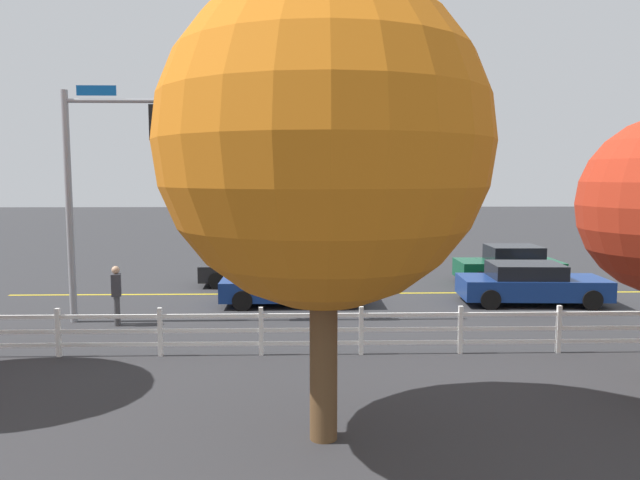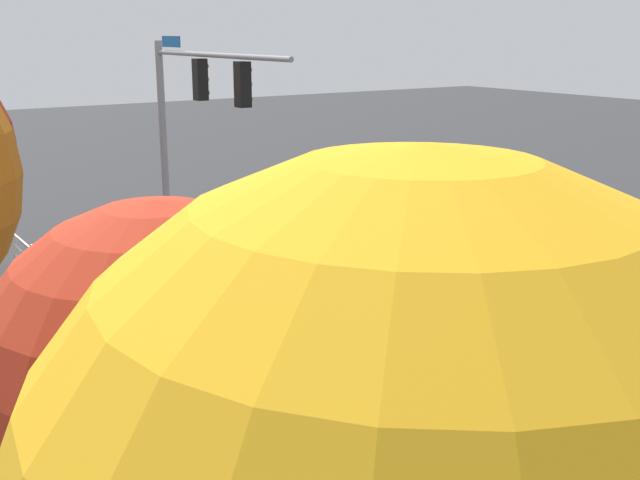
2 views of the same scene
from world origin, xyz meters
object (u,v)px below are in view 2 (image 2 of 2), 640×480
Objects in this scene: car_1 at (363,299)px; tree_3 at (164,387)px; car_3 at (441,263)px; pedestrian at (175,259)px.

car_1 is 0.87× the size of tree_3.
pedestrian is (3.55, 6.35, 0.28)m from car_3.
pedestrian reaches higher than car_1.
car_1 reaches higher than car_3.
car_1 is 1.04× the size of car_3.
car_3 is 15.05m from tree_3.
car_3 is at bearing -52.85° from tree_3.
pedestrian reaches higher than car_3.
tree_3 reaches higher than car_1.
tree_3 is (-7.57, 8.07, 2.92)m from car_1.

